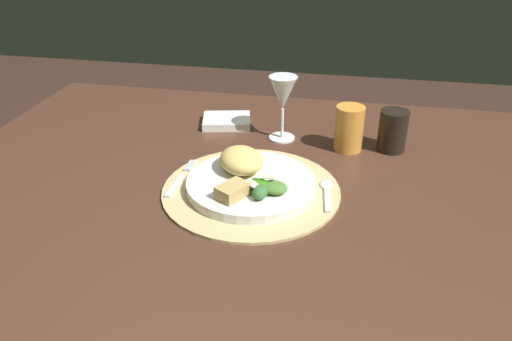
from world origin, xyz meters
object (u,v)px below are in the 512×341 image
object	(u,v)px
fork	(180,180)
wine_glass	(283,95)
amber_tumbler	(349,128)
dining_table	(287,226)
spoon	(327,189)
napkin	(227,121)
dinner_plate	(251,184)
dark_tumbler	(393,131)

from	to	relation	value
fork	wine_glass	distance (m)	0.32
wine_glass	amber_tumbler	distance (m)	0.17
dining_table	wine_glass	world-z (taller)	wine_glass
spoon	napkin	distance (m)	0.40
fork	wine_glass	xyz separation A→B (m)	(0.17, 0.25, 0.10)
dinner_plate	dark_tumbler	size ratio (longest dim) A/B	2.68
amber_tumbler	dark_tumbler	distance (m)	0.10
napkin	spoon	bearing A→B (deg)	-46.35
wine_glass	dining_table	bearing A→B (deg)	-77.57
dining_table	napkin	distance (m)	0.35
napkin	wine_glass	distance (m)	0.19
spoon	napkin	world-z (taller)	napkin
fork	wine_glass	world-z (taller)	wine_glass
fork	amber_tumbler	world-z (taller)	amber_tumbler
fork	amber_tumbler	distance (m)	0.40
fork	napkin	distance (m)	0.31
napkin	dark_tumbler	bearing A→B (deg)	-9.35
fork	napkin	world-z (taller)	napkin
spoon	dark_tumbler	xyz separation A→B (m)	(0.13, 0.22, 0.04)
amber_tumbler	wine_glass	bearing A→B (deg)	169.76
amber_tumbler	spoon	bearing A→B (deg)	-99.31
dark_tumbler	dinner_plate	bearing A→B (deg)	-138.78
dining_table	dark_tumbler	bearing A→B (deg)	42.86
spoon	amber_tumbler	size ratio (longest dim) A/B	1.18
dining_table	fork	world-z (taller)	fork
wine_glass	napkin	bearing A→B (deg)	159.96
napkin	fork	bearing A→B (deg)	-94.18
dining_table	spoon	bearing A→B (deg)	-18.55
dinner_plate	amber_tumbler	world-z (taller)	amber_tumbler
dining_table	spoon	distance (m)	0.14
spoon	wine_glass	distance (m)	0.28
spoon	wine_glass	size ratio (longest dim) A/B	0.80
wine_glass	fork	bearing A→B (deg)	-124.41
dining_table	spoon	xyz separation A→B (m)	(0.08, -0.03, 0.12)
dining_table	wine_glass	size ratio (longest dim) A/B	9.72
dinner_plate	spoon	xyz separation A→B (m)	(0.15, 0.02, -0.01)
wine_glass	dark_tumbler	distance (m)	0.26
spoon	wine_glass	xyz separation A→B (m)	(-0.12, 0.23, 0.10)
fork	amber_tumbler	bearing A→B (deg)	34.15
dark_tumbler	napkin	bearing A→B (deg)	170.65
spoon	dining_table	bearing A→B (deg)	161.45
wine_glass	amber_tumbler	world-z (taller)	wine_glass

